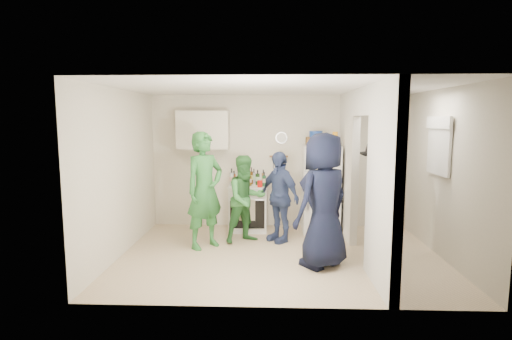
# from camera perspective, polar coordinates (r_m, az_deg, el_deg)

# --- Properties ---
(floor) EXTENTS (4.80, 4.80, 0.00)m
(floor) POSITION_cam_1_polar(r_m,az_deg,el_deg) (6.20, 3.45, -12.04)
(floor) COLOR beige
(floor) RESTS_ON ground
(wall_back) EXTENTS (4.80, 0.00, 4.80)m
(wall_back) POSITION_cam_1_polar(r_m,az_deg,el_deg) (7.59, 3.24, 1.24)
(wall_back) COLOR silver
(wall_back) RESTS_ON floor
(wall_front) EXTENTS (4.80, 0.00, 4.80)m
(wall_front) POSITION_cam_1_polar(r_m,az_deg,el_deg) (4.23, 4.08, -3.65)
(wall_front) COLOR silver
(wall_front) RESTS_ON floor
(wall_left) EXTENTS (0.00, 3.40, 3.40)m
(wall_left) POSITION_cam_1_polar(r_m,az_deg,el_deg) (6.32, -18.77, -0.37)
(wall_left) COLOR silver
(wall_left) RESTS_ON floor
(wall_right) EXTENTS (0.00, 3.40, 3.40)m
(wall_right) POSITION_cam_1_polar(r_m,az_deg,el_deg) (6.43, 25.47, -0.57)
(wall_right) COLOR silver
(wall_right) RESTS_ON floor
(ceiling) EXTENTS (4.80, 4.80, 0.00)m
(ceiling) POSITION_cam_1_polar(r_m,az_deg,el_deg) (5.87, 3.64, 11.68)
(ceiling) COLOR white
(ceiling) RESTS_ON wall_back
(partition_pier_back) EXTENTS (0.12, 1.20, 2.50)m
(partition_pier_back) POSITION_cam_1_polar(r_m,az_deg,el_deg) (7.12, 13.03, 0.66)
(partition_pier_back) COLOR silver
(partition_pier_back) RESTS_ON floor
(partition_pier_front) EXTENTS (0.12, 1.20, 2.50)m
(partition_pier_front) POSITION_cam_1_polar(r_m,az_deg,el_deg) (5.00, 17.74, -2.28)
(partition_pier_front) COLOR silver
(partition_pier_front) RESTS_ON floor
(partition_header) EXTENTS (0.12, 1.00, 0.40)m
(partition_header) POSITION_cam_1_polar(r_m,az_deg,el_deg) (6.00, 15.31, 9.42)
(partition_header) COLOR silver
(partition_header) RESTS_ON partition_pier_back
(stove) EXTENTS (0.71, 0.59, 0.84)m
(stove) POSITION_cam_1_polar(r_m,az_deg,el_deg) (7.41, -1.11, -5.40)
(stove) COLOR white
(stove) RESTS_ON floor
(upper_cabinet) EXTENTS (0.95, 0.34, 0.70)m
(upper_cabinet) POSITION_cam_1_polar(r_m,az_deg,el_deg) (7.48, -7.54, 5.70)
(upper_cabinet) COLOR silver
(upper_cabinet) RESTS_ON wall_back
(fridge) EXTENTS (0.65, 0.63, 1.58)m
(fridge) POSITION_cam_1_polar(r_m,az_deg,el_deg) (7.35, 9.23, -2.68)
(fridge) COLOR white
(fridge) RESTS_ON floor
(wicker_basket) EXTENTS (0.35, 0.25, 0.15)m
(wicker_basket) POSITION_cam_1_polar(r_m,az_deg,el_deg) (7.29, 8.54, 4.09)
(wicker_basket) COLOR brown
(wicker_basket) RESTS_ON fridge
(blue_bowl) EXTENTS (0.24, 0.24, 0.11)m
(blue_bowl) POSITION_cam_1_polar(r_m,az_deg,el_deg) (7.29, 8.56, 5.11)
(blue_bowl) COLOR navy
(blue_bowl) RESTS_ON wicker_basket
(yellow_cup_stack_top) EXTENTS (0.09, 0.09, 0.25)m
(yellow_cup_stack_top) POSITION_cam_1_polar(r_m,az_deg,el_deg) (7.18, 11.23, 4.38)
(yellow_cup_stack_top) COLOR #F9A414
(yellow_cup_stack_top) RESTS_ON fridge
(wall_clock) EXTENTS (0.22, 0.02, 0.22)m
(wall_clock) POSITION_cam_1_polar(r_m,az_deg,el_deg) (7.54, 3.65, 4.62)
(wall_clock) COLOR white
(wall_clock) RESTS_ON wall_back
(spice_shelf) EXTENTS (0.35, 0.08, 0.03)m
(spice_shelf) POSITION_cam_1_polar(r_m,az_deg,el_deg) (7.53, 3.26, 1.95)
(spice_shelf) COLOR olive
(spice_shelf) RESTS_ON wall_back
(nook_window) EXTENTS (0.03, 0.70, 0.80)m
(nook_window) POSITION_cam_1_polar(r_m,az_deg,el_deg) (6.56, 24.81, 3.13)
(nook_window) COLOR black
(nook_window) RESTS_ON wall_right
(nook_window_frame) EXTENTS (0.04, 0.76, 0.86)m
(nook_window_frame) POSITION_cam_1_polar(r_m,az_deg,el_deg) (6.56, 24.69, 3.13)
(nook_window_frame) COLOR white
(nook_window_frame) RESTS_ON wall_right
(nook_valance) EXTENTS (0.04, 0.82, 0.18)m
(nook_valance) POSITION_cam_1_polar(r_m,az_deg,el_deg) (6.54, 24.65, 6.19)
(nook_valance) COLOR white
(nook_valance) RESTS_ON wall_right
(yellow_cup_stack_stove) EXTENTS (0.09, 0.09, 0.25)m
(yellow_cup_stack_stove) POSITION_cam_1_polar(r_m,az_deg,el_deg) (7.10, -2.19, -1.47)
(yellow_cup_stack_stove) COLOR gold
(yellow_cup_stack_stove) RESTS_ON stove
(red_cup) EXTENTS (0.09, 0.09, 0.12)m
(red_cup) POSITION_cam_1_polar(r_m,az_deg,el_deg) (7.11, 0.56, -1.98)
(red_cup) COLOR red
(red_cup) RESTS_ON stove
(person_green_left) EXTENTS (0.79, 0.80, 1.86)m
(person_green_left) POSITION_cam_1_polar(r_m,az_deg,el_deg) (6.39, -7.33, -2.88)
(person_green_left) COLOR #2F7539
(person_green_left) RESTS_ON floor
(person_green_center) EXTENTS (0.89, 0.84, 1.46)m
(person_green_center) POSITION_cam_1_polar(r_m,az_deg,el_deg) (6.65, -1.45, -4.16)
(person_green_center) COLOR #337539
(person_green_center) RESTS_ON floor
(person_denim) EXTENTS (0.86, 0.92, 1.52)m
(person_denim) POSITION_cam_1_polar(r_m,az_deg,el_deg) (6.70, 3.30, -3.82)
(person_denim) COLOR navy
(person_denim) RESTS_ON floor
(person_navy) EXTENTS (1.08, 1.05, 1.87)m
(person_navy) POSITION_cam_1_polar(r_m,az_deg,el_deg) (5.59, 9.60, -4.32)
(person_navy) COLOR black
(person_navy) RESTS_ON floor
(person_nook) EXTENTS (0.96, 1.28, 1.77)m
(person_nook) POSITION_cam_1_polar(r_m,az_deg,el_deg) (6.30, 17.38, -3.72)
(person_nook) COLOR black
(person_nook) RESTS_ON floor
(bottle_a) EXTENTS (0.07, 0.07, 0.25)m
(bottle_a) POSITION_cam_1_polar(r_m,az_deg,el_deg) (7.43, -3.16, -1.08)
(bottle_a) COLOR brown
(bottle_a) RESTS_ON stove
(bottle_b) EXTENTS (0.06, 0.06, 0.25)m
(bottle_b) POSITION_cam_1_polar(r_m,az_deg,el_deg) (7.23, -2.50, -1.32)
(bottle_b) COLOR #1C562B
(bottle_b) RESTS_ON stove
(bottle_c) EXTENTS (0.07, 0.07, 0.31)m
(bottle_c) POSITION_cam_1_polar(r_m,az_deg,el_deg) (7.44, -1.71, -0.82)
(bottle_c) COLOR silver
(bottle_c) RESTS_ON stove
(bottle_d) EXTENTS (0.08, 0.08, 0.24)m
(bottle_d) POSITION_cam_1_polar(r_m,az_deg,el_deg) (7.26, -0.95, -1.31)
(bottle_d) COLOR #5C4710
(bottle_d) RESTS_ON stove
(bottle_e) EXTENTS (0.06, 0.06, 0.28)m
(bottle_e) POSITION_cam_1_polar(r_m,az_deg,el_deg) (7.49, -0.30, -0.90)
(bottle_e) COLOR #A7AAB9
(bottle_e) RESTS_ON stove
(bottle_f) EXTENTS (0.08, 0.08, 0.28)m
(bottle_f) POSITION_cam_1_polar(r_m,az_deg,el_deg) (7.33, 0.23, -1.06)
(bottle_f) COLOR #173212
(bottle_f) RESTS_ON stove
(bottle_g) EXTENTS (0.06, 0.06, 0.27)m
(bottle_g) POSITION_cam_1_polar(r_m,az_deg,el_deg) (7.45, 1.05, -0.98)
(bottle_g) COLOR olive
(bottle_g) RESTS_ON stove
(bottle_h) EXTENTS (0.08, 0.08, 0.32)m
(bottle_h) POSITION_cam_1_polar(r_m,az_deg,el_deg) (7.21, -3.50, -1.05)
(bottle_h) COLOR #A5ADB1
(bottle_h) RESTS_ON stove
(bottle_i) EXTENTS (0.06, 0.06, 0.32)m
(bottle_i) POSITION_cam_1_polar(r_m,az_deg,el_deg) (7.42, -0.67, -0.82)
(bottle_i) COLOR #51300E
(bottle_i) RESTS_ON stove
(bottle_j) EXTENTS (0.07, 0.07, 0.26)m
(bottle_j) POSITION_cam_1_polar(r_m,az_deg,el_deg) (7.19, 1.17, -1.30)
(bottle_j) COLOR #1F5B30
(bottle_j) RESTS_ON stove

